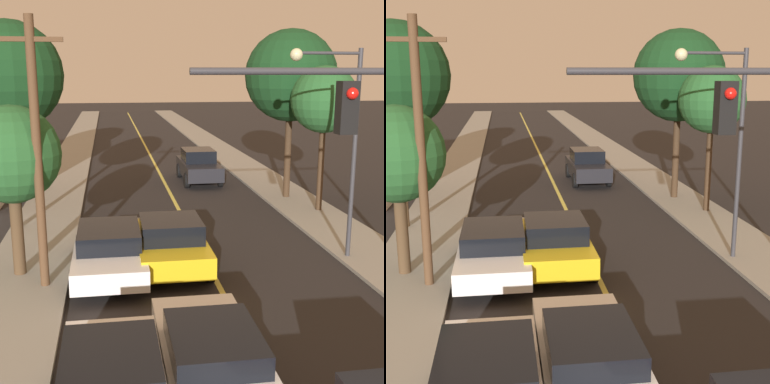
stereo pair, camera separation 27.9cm
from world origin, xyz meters
TOP-DOWN VIEW (x-y plane):
  - road_surface at (0.00, 36.00)m, footprint 8.21×80.00m
  - sidewalk_left at (-5.35, 36.00)m, footprint 2.50×80.00m
  - sidewalk_right at (5.35, 36.00)m, footprint 2.50×80.00m
  - car_near_lane_front at (-1.15, 3.84)m, footprint 1.94×4.64m
  - car_near_lane_second at (-1.15, 10.39)m, footprint 2.12×4.28m
  - car_outer_lane_second at (-2.96, 10.31)m, footprint 2.11×5.14m
  - car_far_oncoming at (1.85, 23.06)m, footprint 1.96×4.63m
  - streetlamp_right at (3.88, 10.28)m, footprint 2.20×0.36m
  - utility_pole_left at (-4.70, 9.31)m, footprint 1.60×0.24m
  - tree_left_near at (-5.51, 10.29)m, footprint 2.70×2.70m
  - tree_left_far at (-6.28, 15.17)m, footprint 3.85×3.85m
  - tree_right_near at (5.76, 15.91)m, footprint 2.70×2.70m
  - tree_right_far at (5.20, 18.45)m, footprint 4.05×4.05m

SIDE VIEW (x-z plane):
  - road_surface at x=0.00m, z-range 0.00..0.01m
  - sidewalk_left at x=-5.35m, z-range 0.00..0.12m
  - sidewalk_right at x=5.35m, z-range 0.00..0.12m
  - car_near_lane_front at x=-1.15m, z-range 0.05..1.37m
  - car_outer_lane_second at x=-2.96m, z-range 0.04..1.46m
  - car_near_lane_second at x=-1.15m, z-range 0.03..1.58m
  - car_far_oncoming at x=1.85m, z-range 0.02..1.76m
  - tree_left_near at x=-5.51m, z-range 1.14..5.95m
  - utility_pole_left at x=-4.70m, z-range 0.28..7.32m
  - streetlamp_right at x=3.88m, z-range 1.12..7.45m
  - tree_right_near at x=5.76m, z-range 1.70..7.63m
  - tree_right_far at x=5.20m, z-range 1.84..9.36m
  - tree_left_far at x=-6.28m, z-range 1.91..9.37m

